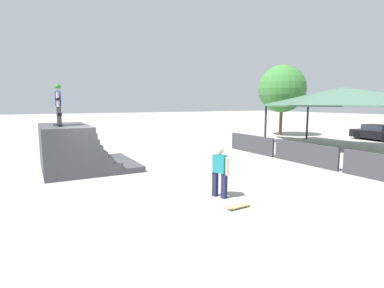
# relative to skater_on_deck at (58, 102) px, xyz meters

# --- Properties ---
(ground_plane) EXTENTS (160.00, 160.00, 0.00)m
(ground_plane) POSITION_rel_skater_on_deck_xyz_m (2.10, 1.35, -3.04)
(ground_plane) COLOR #ADA8A0
(quarter_pipe_ramp) EXTENTS (4.00, 3.97, 2.03)m
(quarter_pipe_ramp) POSITION_rel_skater_on_deck_xyz_m (-0.15, 0.55, -2.15)
(quarter_pipe_ramp) COLOR #424247
(quarter_pipe_ramp) RESTS_ON ground
(skater_on_deck) EXTENTS (0.76, 0.29, 1.76)m
(skater_on_deck) POSITION_rel_skater_on_deck_xyz_m (0.00, 0.00, 0.00)
(skater_on_deck) COLOR #4C4C51
(skater_on_deck) RESTS_ON quarter_pipe_ramp
(skateboard_on_deck) EXTENTS (0.80, 0.40, 0.09)m
(skateboard_on_deck) POSITION_rel_skater_on_deck_xyz_m (0.43, -0.08, -0.95)
(skateboard_on_deck) COLOR blue
(skateboard_on_deck) RESTS_ON quarter_pipe_ramp
(bystander_walking) EXTENTS (0.64, 0.36, 1.62)m
(bystander_walking) POSITION_rel_skater_on_deck_xyz_m (6.28, 4.07, -2.14)
(bystander_walking) COLOR #1E2347
(bystander_walking) RESTS_ON ground
(skateboard_on_ground) EXTENTS (0.25, 0.77, 0.09)m
(skateboard_on_ground) POSITION_rel_skater_on_deck_xyz_m (7.41, 3.93, -2.98)
(skateboard_on_ground) COLOR green
(skateboard_on_ground) RESTS_ON ground
(barrier_fence) EXTENTS (11.79, 0.12, 1.05)m
(barrier_fence) POSITION_rel_skater_on_deck_xyz_m (3.89, 10.64, -2.51)
(barrier_fence) COLOR #3D3D42
(barrier_fence) RESTS_ON ground
(pavilion_shelter) EXTENTS (10.65, 5.33, 4.00)m
(pavilion_shelter) POSITION_rel_skater_on_deck_xyz_m (1.35, 16.79, 0.33)
(pavilion_shelter) COLOR #2D2D33
(pavilion_shelter) RESTS_ON ground
(tree_beside_pavilion) EXTENTS (4.32, 4.32, 6.45)m
(tree_beside_pavilion) POSITION_rel_skater_on_deck_xyz_m (-6.59, 19.48, 1.24)
(tree_beside_pavilion) COLOR brown
(tree_beside_pavilion) RESTS_ON ground
(parked_car_black) EXTENTS (4.19, 2.16, 1.27)m
(parked_car_black) POSITION_rel_skater_on_deck_xyz_m (0.11, 23.38, -2.44)
(parked_car_black) COLOR black
(parked_car_black) RESTS_ON ground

